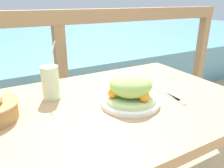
# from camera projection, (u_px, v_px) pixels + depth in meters

# --- Properties ---
(patio_table) EXTENTS (1.17, 0.77, 0.72)m
(patio_table) POSITION_uv_depth(u_px,v_px,m) (109.00, 123.00, 0.94)
(patio_table) COLOR tan
(patio_table) RESTS_ON ground_plane
(railing_fence) EXTENTS (2.80, 0.08, 1.07)m
(railing_fence) POSITION_uv_depth(u_px,v_px,m) (60.00, 53.00, 1.42)
(railing_fence) COLOR #937551
(railing_fence) RESTS_ON ground_plane
(sea_backdrop) EXTENTS (12.00, 4.00, 0.52)m
(sea_backdrop) POSITION_uv_depth(u_px,v_px,m) (19.00, 55.00, 3.65)
(sea_backdrop) COLOR #568EA8
(sea_backdrop) RESTS_ON ground_plane
(salad_plate) EXTENTS (0.24, 0.24, 0.13)m
(salad_plate) POSITION_uv_depth(u_px,v_px,m) (130.00, 91.00, 0.87)
(salad_plate) COLOR white
(salad_plate) RESTS_ON patio_table
(drink_glass) EXTENTS (0.08, 0.08, 0.25)m
(drink_glass) POSITION_uv_depth(u_px,v_px,m) (51.00, 83.00, 0.92)
(drink_glass) COLOR beige
(drink_glass) RESTS_ON patio_table
(fork) EXTENTS (0.02, 0.18, 0.00)m
(fork) POSITION_uv_depth(u_px,v_px,m) (166.00, 93.00, 0.99)
(fork) COLOR silver
(fork) RESTS_ON patio_table
(knife) EXTENTS (0.04, 0.18, 0.00)m
(knife) POSITION_uv_depth(u_px,v_px,m) (172.00, 96.00, 0.96)
(knife) COLOR silver
(knife) RESTS_ON patio_table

